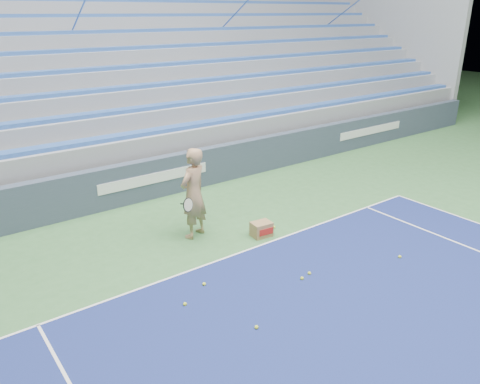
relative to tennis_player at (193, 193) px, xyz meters
name	(u,v)px	position (x,y,z in m)	size (l,w,h in m)	color
sponsor_barrier	(153,178)	(0.34, 2.72, -0.48)	(30.00, 0.32, 1.10)	#364253
bleachers	(75,86)	(0.34, 8.43, 1.32)	(31.00, 9.15, 7.30)	gray
tennis_player	(193,193)	(0.00, 0.00, 0.00)	(1.05, 0.99, 2.07)	tan
ball_box	(261,229)	(1.21, -0.91, -0.87)	(0.48, 0.39, 0.34)	olive
tennis_ball_0	(302,278)	(0.65, -2.84, -1.00)	(0.07, 0.07, 0.07)	#DCED30
tennis_ball_1	(400,257)	(2.86, -3.43, -1.00)	(0.07, 0.07, 0.07)	#DCED30
tennis_ball_2	(256,327)	(-0.97, -3.47, -1.00)	(0.07, 0.07, 0.07)	#DCED30
tennis_ball_3	(274,227)	(1.69, -0.79, -1.00)	(0.07, 0.07, 0.07)	#DCED30
tennis_ball_4	(185,304)	(-1.57, -2.23, -1.00)	(0.07, 0.07, 0.07)	#DCED30
tennis_ball_5	(309,273)	(0.89, -2.79, -1.00)	(0.07, 0.07, 0.07)	#DCED30
tennis_ball_6	(204,284)	(-0.96, -1.89, -1.00)	(0.07, 0.07, 0.07)	#DCED30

